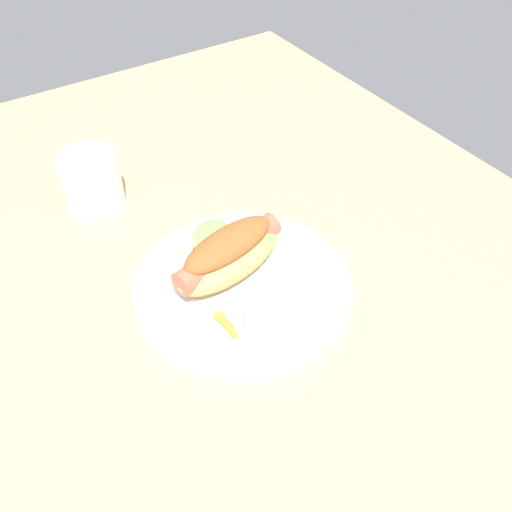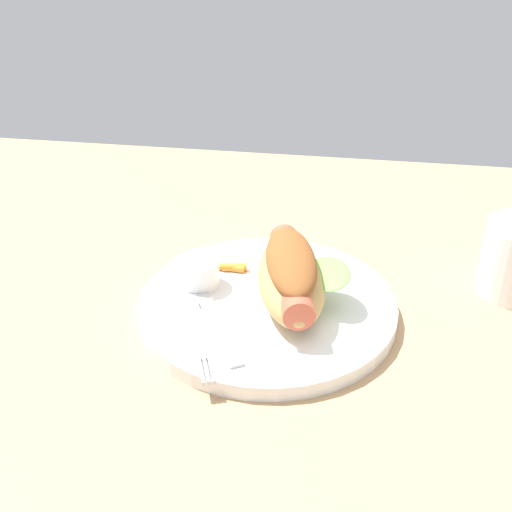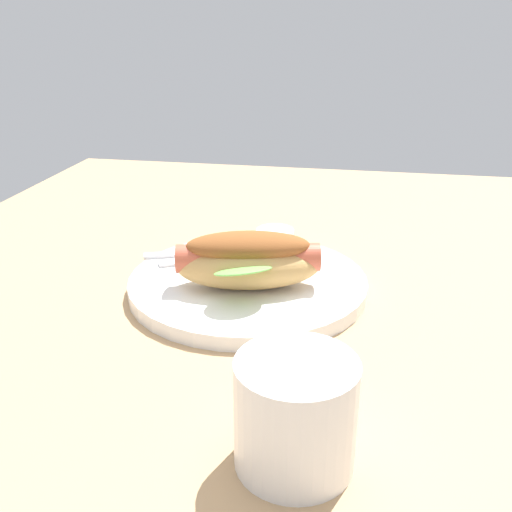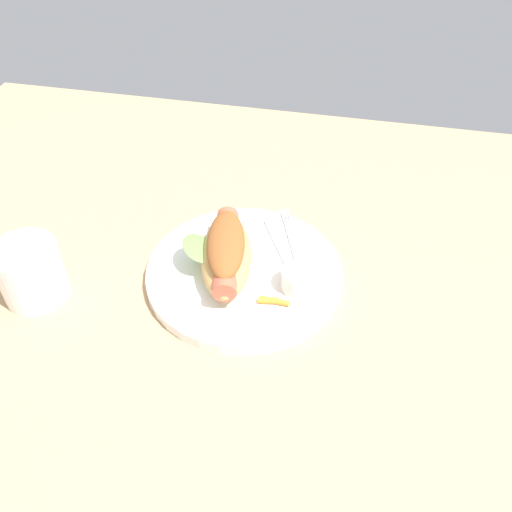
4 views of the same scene
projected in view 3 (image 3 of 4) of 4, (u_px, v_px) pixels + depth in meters
ground_plane at (230, 308)px, 63.66cm from camera, size 120.00×90.00×1.80cm
plate at (248, 284)px, 65.31cm from camera, size 26.39×26.39×1.60cm
hot_dog at (248, 260)px, 61.63cm from camera, size 11.87×16.40×6.12cm
sauce_ramekin at (275, 241)px, 71.08cm from camera, size 4.58×4.58×3.02cm
fork at (208, 252)px, 71.27cm from camera, size 6.22×14.27×0.40cm
knife at (220, 257)px, 69.83cm from camera, size 8.05×13.51×0.36cm
carrot_garnish at (300, 261)px, 68.25cm from camera, size 3.99×1.32×0.89cm
drinking_cup at (295, 414)px, 39.03cm from camera, size 8.29×8.29×7.96cm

